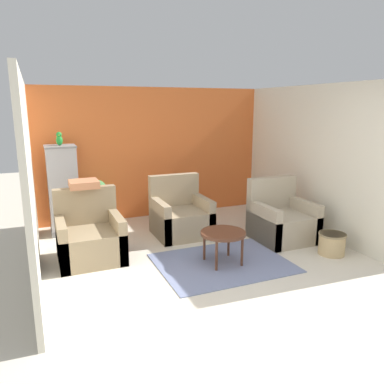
{
  "coord_description": "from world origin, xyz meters",
  "views": [
    {
      "loc": [
        -2.08,
        -3.13,
        2.1
      ],
      "look_at": [
        0.0,
        1.84,
        0.85
      ],
      "focal_mm": 35.0,
      "sensor_mm": 36.0,
      "label": 1
    }
  ],
  "objects_px": {
    "armchair_right": "(281,221)",
    "birdcage": "(63,190)",
    "wicker_basket": "(332,243)",
    "potted_plant": "(96,198)",
    "coffee_table": "(223,235)",
    "armchair_left": "(90,238)",
    "armchair_middle": "(180,217)",
    "parrot": "(59,139)"
  },
  "relations": [
    {
      "from": "parrot",
      "to": "armchair_middle",
      "type": "bearing_deg",
      "value": -25.95
    },
    {
      "from": "armchair_right",
      "to": "birdcage",
      "type": "height_order",
      "value": "birdcage"
    },
    {
      "from": "coffee_table",
      "to": "armchair_middle",
      "type": "xyz_separation_m",
      "value": [
        -0.1,
        1.33,
        -0.1
      ]
    },
    {
      "from": "armchair_right",
      "to": "wicker_basket",
      "type": "relative_size",
      "value": 2.5
    },
    {
      "from": "coffee_table",
      "to": "armchair_left",
      "type": "bearing_deg",
      "value": 152.46
    },
    {
      "from": "coffee_table",
      "to": "armchair_right",
      "type": "xyz_separation_m",
      "value": [
        1.3,
        0.48,
        -0.1
      ]
    },
    {
      "from": "birdcage",
      "to": "wicker_basket",
      "type": "bearing_deg",
      "value": -35.85
    },
    {
      "from": "armchair_right",
      "to": "armchair_middle",
      "type": "bearing_deg",
      "value": 148.83
    },
    {
      "from": "potted_plant",
      "to": "wicker_basket",
      "type": "relative_size",
      "value": 2.22
    },
    {
      "from": "wicker_basket",
      "to": "armchair_middle",
      "type": "bearing_deg",
      "value": 135.98
    },
    {
      "from": "armchair_right",
      "to": "parrot",
      "type": "bearing_deg",
      "value": 151.67
    },
    {
      "from": "armchair_left",
      "to": "armchair_middle",
      "type": "bearing_deg",
      "value": 17.34
    },
    {
      "from": "armchair_middle",
      "to": "birdcage",
      "type": "relative_size",
      "value": 0.66
    },
    {
      "from": "armchair_right",
      "to": "armchair_left",
      "type": "bearing_deg",
      "value": 172.82
    },
    {
      "from": "coffee_table",
      "to": "wicker_basket",
      "type": "height_order",
      "value": "coffee_table"
    },
    {
      "from": "birdcage",
      "to": "potted_plant",
      "type": "distance_m",
      "value": 0.57
    },
    {
      "from": "wicker_basket",
      "to": "parrot",
      "type": "bearing_deg",
      "value": 144.13
    },
    {
      "from": "coffee_table",
      "to": "wicker_basket",
      "type": "distance_m",
      "value": 1.65
    },
    {
      "from": "birdcage",
      "to": "wicker_basket",
      "type": "distance_m",
      "value": 4.3
    },
    {
      "from": "parrot",
      "to": "armchair_right",
      "type": "bearing_deg",
      "value": -28.33
    },
    {
      "from": "armchair_middle",
      "to": "armchair_left",
      "type": "bearing_deg",
      "value": -162.66
    },
    {
      "from": "birdcage",
      "to": "armchair_right",
      "type": "bearing_deg",
      "value": -28.3
    },
    {
      "from": "armchair_middle",
      "to": "birdcage",
      "type": "xyz_separation_m",
      "value": [
        -1.75,
        0.85,
        0.43
      ]
    },
    {
      "from": "armchair_middle",
      "to": "parrot",
      "type": "distance_m",
      "value": 2.33
    },
    {
      "from": "armchair_right",
      "to": "armchair_middle",
      "type": "relative_size",
      "value": 1.0
    },
    {
      "from": "coffee_table",
      "to": "potted_plant",
      "type": "distance_m",
      "value": 2.59
    },
    {
      "from": "birdcage",
      "to": "potted_plant",
      "type": "relative_size",
      "value": 1.71
    },
    {
      "from": "parrot",
      "to": "birdcage",
      "type": "bearing_deg",
      "value": -90.0
    },
    {
      "from": "coffee_table",
      "to": "armchair_left",
      "type": "height_order",
      "value": "armchair_left"
    },
    {
      "from": "parrot",
      "to": "wicker_basket",
      "type": "height_order",
      "value": "parrot"
    },
    {
      "from": "armchair_right",
      "to": "wicker_basket",
      "type": "bearing_deg",
      "value": -69.17
    },
    {
      "from": "potted_plant",
      "to": "armchair_right",
      "type": "bearing_deg",
      "value": -33.59
    },
    {
      "from": "wicker_basket",
      "to": "potted_plant",
      "type": "bearing_deg",
      "value": 139.02
    },
    {
      "from": "birdcage",
      "to": "armchair_left",
      "type": "bearing_deg",
      "value": -80.44
    },
    {
      "from": "armchair_middle",
      "to": "parrot",
      "type": "bearing_deg",
      "value": 154.05
    },
    {
      "from": "potted_plant",
      "to": "wicker_basket",
      "type": "height_order",
      "value": "potted_plant"
    },
    {
      "from": "armchair_left",
      "to": "potted_plant",
      "type": "bearing_deg",
      "value": 77.24
    },
    {
      "from": "coffee_table",
      "to": "armchair_middle",
      "type": "bearing_deg",
      "value": 94.44
    },
    {
      "from": "coffee_table",
      "to": "potted_plant",
      "type": "xyz_separation_m",
      "value": [
        -1.32,
        2.22,
        0.13
      ]
    },
    {
      "from": "coffee_table",
      "to": "armchair_left",
      "type": "xyz_separation_m",
      "value": [
        -1.63,
        0.85,
        -0.1
      ]
    },
    {
      "from": "armchair_left",
      "to": "birdcage",
      "type": "distance_m",
      "value": 1.41
    },
    {
      "from": "armchair_left",
      "to": "armchair_middle",
      "type": "distance_m",
      "value": 1.6
    }
  ]
}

